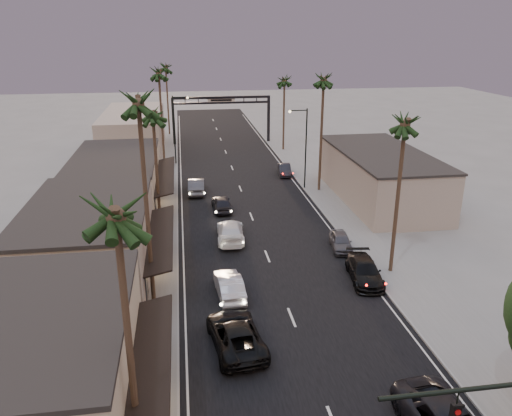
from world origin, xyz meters
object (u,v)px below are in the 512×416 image
object	(u,v)px
palm_ld	(158,70)
palm_far	(166,65)
palm_rc	(285,78)
palm_rb	(324,76)
palm_lc	(153,111)
streetlight_right	(304,142)
streetlight_left	(176,124)
palm_lb	(138,97)
palm_la	(115,205)
oncoming_pickup	(236,334)
arch	(221,108)
curbside_black	(364,271)
oncoming_silver	(229,285)
palm_ra	(406,118)

from	to	relation	value
palm_ld	palm_far	world-z (taller)	palm_ld
palm_rc	palm_ld	bearing A→B (deg)	-152.38
palm_rb	palm_lc	bearing A→B (deg)	-155.06
palm_rc	palm_rb	bearing A→B (deg)	-90.00
streetlight_right	palm_rb	bearing A→B (deg)	-30.76
streetlight_left	palm_rb	world-z (taller)	palm_rb
palm_lb	palm_far	bearing A→B (deg)	89.69
streetlight_right	palm_lb	distance (m)	28.89
palm_la	oncoming_pickup	size ratio (longest dim) A/B	2.29
palm_la	palm_rb	xyz separation A→B (m)	(17.20, 35.00, 0.97)
palm_lc	palm_ld	bearing A→B (deg)	90.00
arch	curbside_black	xyz separation A→B (m)	(6.20, -46.94, -4.79)
streetlight_right	streetlight_left	bearing A→B (deg)	136.79
palm_lc	curbside_black	bearing A→B (deg)	-41.17
streetlight_right	palm_la	distance (m)	39.68
streetlight_right	oncoming_pickup	distance (m)	30.76
palm_far	oncoming_pickup	size ratio (longest dim) A/B	2.29
palm_lb	palm_rb	world-z (taller)	palm_lb
palm_rc	curbside_black	xyz separation A→B (m)	(-2.40, -40.94, -9.73)
palm_ld	palm_rc	world-z (taller)	palm_ld
palm_ld	arch	bearing A→B (deg)	60.17
curbside_black	palm_la	bearing A→B (deg)	-129.30
palm_lc	palm_far	distance (m)	42.01
streetlight_right	palm_lb	size ratio (longest dim) A/B	0.59
palm_rb	palm_far	bearing A→B (deg)	116.43
palm_far	palm_rb	bearing A→B (deg)	-63.57
palm_lb	curbside_black	distance (m)	19.49
arch	oncoming_silver	xyz separation A→B (m)	(-3.59, -47.67, -4.77)
palm_lb	palm_ra	size ratio (longest dim) A/B	1.15
palm_ld	palm_far	size ratio (longest dim) A/B	1.08
palm_ra	palm_rc	world-z (taller)	palm_ra
streetlight_right	palm_ra	xyz separation A→B (m)	(1.68, -21.00, 6.11)
curbside_black	arch	bearing A→B (deg)	104.70
palm_la	oncoming_pickup	xyz separation A→B (m)	(4.81, 7.52, -10.64)
palm_la	palm_rc	size ratio (longest dim) A/B	1.08
streetlight_left	palm_ld	xyz separation A→B (m)	(-1.68, -3.00, 7.09)
streetlight_left	palm_ld	size ratio (longest dim) A/B	0.63
palm_lb	palm_rb	size ratio (longest dim) A/B	1.07
streetlight_left	palm_lc	size ratio (longest dim) A/B	0.74
palm_ra	palm_far	bearing A→B (deg)	107.38
palm_lb	palm_rb	xyz separation A→B (m)	(17.20, 22.00, -0.97)
palm_ld	palm_rc	distance (m)	19.51
oncoming_silver	curbside_black	xyz separation A→B (m)	(9.79, 0.73, -0.02)
oncoming_pickup	curbside_black	xyz separation A→B (m)	(9.99, 6.54, -0.06)
arch	streetlight_right	world-z (taller)	streetlight_right
palm_la	palm_far	bearing A→B (deg)	89.75
palm_rb	oncoming_silver	world-z (taller)	palm_rb
streetlight_left	palm_ra	distance (m)	37.87
streetlight_left	palm_far	distance (m)	20.96
palm_ra	oncoming_silver	size ratio (longest dim) A/B	2.85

